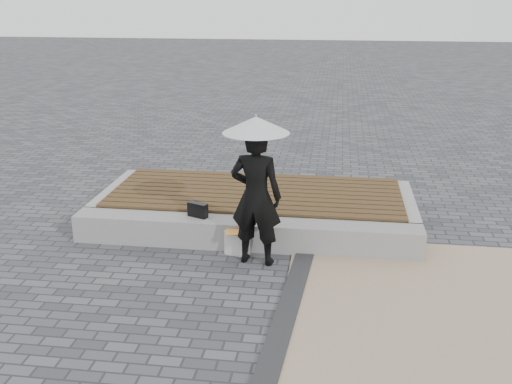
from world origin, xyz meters
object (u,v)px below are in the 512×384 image
seating_ledge (245,233)px  woman (256,197)px  parasol (256,125)px  handbag (198,210)px  canvas_tote (237,243)px

seating_ledge → woman: woman is taller
parasol → seating_ledge: bearing=115.0°
parasol → handbag: parasol is taller
seating_ledge → canvas_tote: size_ratio=14.22×
parasol → canvas_tote: 1.75m
woman → handbag: (-0.92, 0.54, -0.43)m
canvas_tote → woman: bearing=-17.3°
seating_ledge → parasol: size_ratio=4.55×
handbag → woman: bearing=-7.7°
parasol → handbag: (-0.92, 0.54, -1.39)m
woman → handbag: size_ratio=6.28×
handbag → canvas_tote: bearing=-5.7°
seating_ledge → canvas_tote: bearing=-101.2°
parasol → handbag: size_ratio=3.68×
parasol → handbag: bearing=149.7°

